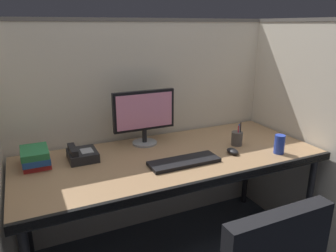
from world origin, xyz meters
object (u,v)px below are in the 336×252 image
(soda_can, at_px, (279,144))
(computer_mouse, at_px, (233,151))
(monitor_center, at_px, (144,114))
(desk, at_px, (172,163))
(pen_cup, at_px, (237,138))
(desk_phone, at_px, (82,155))
(book_stack, at_px, (35,157))
(keyboard_main, at_px, (184,162))

(soda_can, bearing_deg, computer_mouse, 157.05)
(computer_mouse, relative_size, soda_can, 0.79)
(monitor_center, height_order, computer_mouse, monitor_center)
(desk, distance_m, pen_cup, 0.49)
(pen_cup, bearing_deg, desk, 178.25)
(desk_phone, bearing_deg, book_stack, 175.18)
(desk_phone, relative_size, soda_can, 1.56)
(desk, bearing_deg, book_stack, 165.62)
(pen_cup, relative_size, book_stack, 0.73)
(computer_mouse, relative_size, book_stack, 0.42)
(monitor_center, height_order, soda_can, monitor_center)
(pen_cup, xyz_separation_m, desk_phone, (-1.01, 0.19, -0.02))
(computer_mouse, xyz_separation_m, pen_cup, (0.12, 0.12, 0.03))
(desk, relative_size, desk_phone, 10.00)
(computer_mouse, height_order, pen_cup, pen_cup)
(monitor_center, distance_m, book_stack, 0.73)
(monitor_center, relative_size, soda_can, 3.52)
(monitor_center, relative_size, keyboard_main, 1.00)
(monitor_center, bearing_deg, desk_phone, -168.13)
(pen_cup, bearing_deg, soda_can, -55.67)
(book_stack, distance_m, soda_can, 1.50)
(monitor_center, bearing_deg, computer_mouse, -42.18)
(desk_phone, distance_m, soda_can, 1.25)
(computer_mouse, distance_m, soda_can, 0.30)
(pen_cup, bearing_deg, computer_mouse, -135.37)
(book_stack, bearing_deg, keyboard_main, -22.65)
(desk, bearing_deg, soda_can, -21.03)
(monitor_center, bearing_deg, keyboard_main, -76.90)
(computer_mouse, bearing_deg, soda_can, -22.95)
(monitor_center, height_order, pen_cup, monitor_center)
(monitor_center, xyz_separation_m, pen_cup, (0.56, -0.29, -0.17))
(pen_cup, height_order, desk_phone, pen_cup)
(keyboard_main, bearing_deg, desk, 96.62)
(monitor_center, relative_size, book_stack, 1.90)
(desk, bearing_deg, computer_mouse, -19.55)
(monitor_center, xyz_separation_m, soda_can, (0.72, -0.52, -0.15))
(book_stack, bearing_deg, computer_mouse, -16.05)
(keyboard_main, distance_m, soda_can, 0.64)
(monitor_center, relative_size, desk_phone, 2.26)
(keyboard_main, xyz_separation_m, desk_phone, (-0.54, 0.31, 0.02))
(monitor_center, height_order, desk_phone, monitor_center)
(computer_mouse, height_order, soda_can, soda_can)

